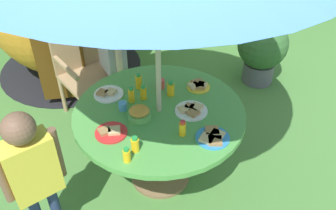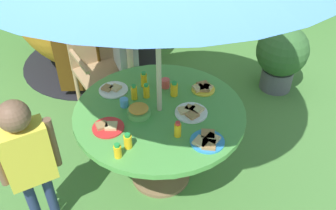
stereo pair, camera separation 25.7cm
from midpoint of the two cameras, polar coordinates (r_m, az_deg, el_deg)
name	(u,v)px [view 1 (the left image)]	position (r m, az deg, el deg)	size (l,w,h in m)	color
ground_plane	(160,177)	(3.12, -3.60, -11.32)	(10.00, 10.00, 0.02)	#477A38
garden_table	(159,125)	(2.71, -4.07, -3.28)	(1.25, 1.25, 0.71)	brown
wooden_chair	(84,62)	(3.59, -15.05, 6.43)	(0.66, 0.65, 1.02)	tan
potted_plant	(262,48)	(4.09, 12.87, 8.63)	(0.55, 0.55, 0.74)	#595960
child_in_grey_shirt	(112,49)	(3.36, -11.07, 8.66)	(0.23, 0.40, 1.18)	navy
child_in_yellow_shirt	(32,168)	(2.39, -23.65, -9.16)	(0.37, 0.25, 1.13)	navy
snack_bowl	(139,113)	(2.55, -7.42, -1.41)	(0.17, 0.17, 0.08)	#66B259
plate_near_right	(198,86)	(2.84, 2.22, 2.96)	(0.18, 0.18, 0.03)	yellow
plate_center_back	(191,110)	(2.60, 0.86, -0.91)	(0.24, 0.24, 0.03)	white
plate_front_edge	(108,94)	(2.82, -12.00, 1.68)	(0.23, 0.23, 0.03)	white
plate_mid_right	(111,132)	(2.47, -11.98, -4.32)	(0.22, 0.22, 0.03)	red
plate_far_left	(213,137)	(2.38, 4.00, -5.17)	(0.23, 0.23, 0.03)	#338CD8
juice_bottle_near_left	(143,93)	(2.71, -6.61, 1.84)	(0.05, 0.05, 0.12)	yellow
juice_bottle_far_right	(127,155)	(2.25, -9.83, -7.94)	(0.05, 0.05, 0.11)	yellow
juice_bottle_center_front	(182,128)	(2.38, -0.79, -3.85)	(0.05, 0.05, 0.12)	yellow
juice_bottle_mid_left	(139,81)	(2.83, -7.26, 3.60)	(0.05, 0.05, 0.13)	yellow
juice_bottle_back_edge	(171,89)	(2.73, -2.25, 2.46)	(0.06, 0.06, 0.12)	yellow
juice_bottle_spot_a	(131,95)	(2.69, -8.52, 1.46)	(0.05, 0.05, 0.12)	yellow
juice_bottle_spot_b	(135,144)	(2.30, -8.43, -6.29)	(0.05, 0.05, 0.11)	yellow
cup_near	(123,106)	(2.64, -9.91, -0.27)	(0.06, 0.06, 0.06)	#4C99D8
cup_far	(160,84)	(2.83, -3.81, 3.29)	(0.07, 0.07, 0.07)	#E04C47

